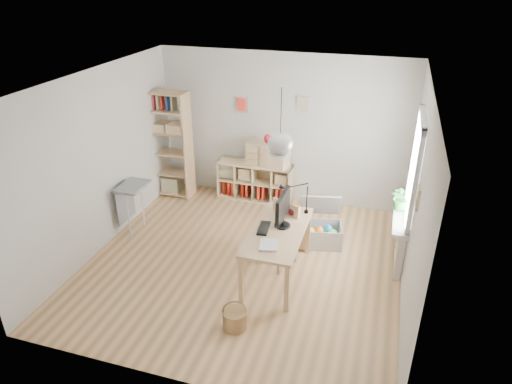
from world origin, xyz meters
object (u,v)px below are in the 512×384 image
(cube_shelf, at_px, (254,183))
(storage_chest, at_px, (321,229))
(drawer_chest, at_px, (267,154))
(tall_bookshelf, at_px, (169,140))
(chair, at_px, (280,230))
(monitor, at_px, (283,208))
(desk, at_px, (278,236))

(cube_shelf, distance_m, storage_chest, 1.87)
(storage_chest, distance_m, drawer_chest, 1.79)
(tall_bookshelf, bearing_deg, chair, -32.47)
(chair, relative_size, monitor, 1.65)
(tall_bookshelf, xyz_separation_m, monitor, (2.61, -1.83, -0.06))
(cube_shelf, relative_size, monitor, 2.46)
(desk, height_order, monitor, monitor)
(chair, height_order, storage_chest, chair)
(monitor, bearing_deg, tall_bookshelf, 146.82)
(tall_bookshelf, height_order, drawer_chest, tall_bookshelf)
(desk, xyz_separation_m, cube_shelf, (-1.02, 2.23, -0.36))
(desk, bearing_deg, storage_chest, 67.52)
(chair, bearing_deg, tall_bookshelf, 171.16)
(storage_chest, relative_size, drawer_chest, 1.15)
(cube_shelf, bearing_deg, tall_bookshelf, -169.81)
(monitor, xyz_separation_m, drawer_chest, (-0.79, 2.07, -0.10))
(chair, bearing_deg, storage_chest, 78.71)
(chair, distance_m, drawer_chest, 2.01)
(desk, relative_size, chair, 1.59)
(storage_chest, height_order, monitor, monitor)
(storage_chest, bearing_deg, monitor, -125.77)
(cube_shelf, xyz_separation_m, monitor, (1.05, -2.11, 0.73))
(desk, relative_size, tall_bookshelf, 0.75)
(monitor, bearing_deg, chair, 113.84)
(desk, xyz_separation_m, chair, (-0.06, 0.34, -0.12))
(tall_bookshelf, bearing_deg, cube_shelf, 10.19)
(cube_shelf, distance_m, monitor, 2.47)
(desk, distance_m, cube_shelf, 2.48)
(monitor, bearing_deg, cube_shelf, 118.26)
(cube_shelf, bearing_deg, monitor, -63.53)
(cube_shelf, height_order, monitor, monitor)
(storage_chest, bearing_deg, drawer_chest, 124.60)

